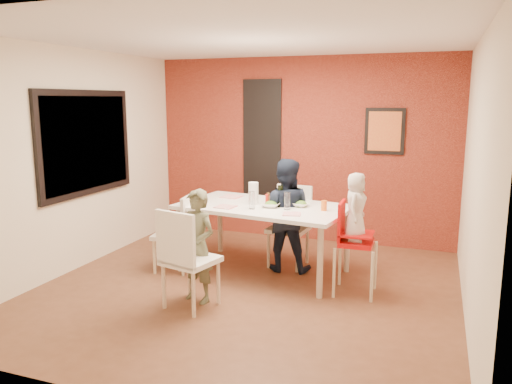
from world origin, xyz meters
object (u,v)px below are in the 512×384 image
(child_far, at_px, (285,215))
(chair_near, at_px, (184,254))
(high_chair, at_px, (352,239))
(paper_towel_roll, at_px, (253,193))
(dining_table, at_px, (263,211))
(wine_bottle, at_px, (280,196))
(chair_far, at_px, (291,221))
(chair_left, at_px, (179,229))
(child_near, at_px, (198,246))
(toddler, at_px, (356,207))

(child_far, bearing_deg, chair_near, 62.12)
(high_chair, relative_size, paper_towel_roll, 3.78)
(dining_table, xyz_separation_m, wine_bottle, (0.22, -0.01, 0.20))
(chair_far, xyz_separation_m, paper_towel_roll, (-0.36, -0.39, 0.40))
(chair_left, bearing_deg, child_near, 30.15)
(child_far, height_order, paper_towel_roll, child_far)
(chair_far, distance_m, child_far, 0.28)
(child_far, bearing_deg, chair_left, 15.25)
(chair_left, xyz_separation_m, wine_bottle, (1.19, 0.31, 0.43))
(chair_left, height_order, toddler, toddler)
(high_chair, relative_size, child_near, 0.85)
(wine_bottle, bearing_deg, paper_towel_roll, 175.86)
(child_near, height_order, toddler, toddler)
(chair_far, xyz_separation_m, chair_left, (-1.20, -0.73, -0.04))
(chair_left, relative_size, paper_towel_roll, 3.53)
(chair_left, xyz_separation_m, toddler, (2.12, -0.00, 0.43))
(child_far, bearing_deg, toddler, 146.15)
(child_near, bearing_deg, toddler, 44.45)
(child_near, bearing_deg, child_far, 82.90)
(child_near, bearing_deg, chair_left, 146.98)
(dining_table, height_order, child_far, child_far)
(chair_near, relative_size, child_near, 0.87)
(high_chair, height_order, paper_towel_roll, paper_towel_roll)
(child_far, bearing_deg, dining_table, 28.30)
(child_far, xyz_separation_m, wine_bottle, (-0.01, -0.17, 0.27))
(dining_table, distance_m, chair_far, 0.51)
(chair_left, distance_m, child_far, 1.30)
(toddler, bearing_deg, chair_left, 94.04)
(dining_table, bearing_deg, chair_far, 60.38)
(high_chair, distance_m, child_far, 1.02)
(chair_far, relative_size, toddler, 1.37)
(chair_far, distance_m, chair_left, 1.41)
(dining_table, distance_m, chair_left, 1.05)
(child_far, height_order, wine_bottle, child_far)
(chair_near, relative_size, paper_towel_roll, 3.84)
(high_chair, xyz_separation_m, child_far, (-0.90, 0.48, 0.09))
(high_chair, xyz_separation_m, wine_bottle, (-0.91, 0.31, 0.35))
(dining_table, bearing_deg, wine_bottle, -3.43)
(chair_near, relative_size, high_chair, 1.02)
(chair_far, distance_m, high_chair, 1.15)
(high_chair, height_order, child_far, child_far)
(chair_far, relative_size, child_near, 0.85)
(chair_left, relative_size, toddler, 1.29)
(chair_near, distance_m, wine_bottle, 1.49)
(high_chair, distance_m, paper_towel_roll, 1.35)
(high_chair, bearing_deg, paper_towel_roll, 73.17)
(chair_left, relative_size, child_near, 0.80)
(chair_far, xyz_separation_m, toddler, (0.92, -0.73, 0.40))
(child_near, distance_m, child_far, 1.37)
(dining_table, relative_size, high_chair, 2.11)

